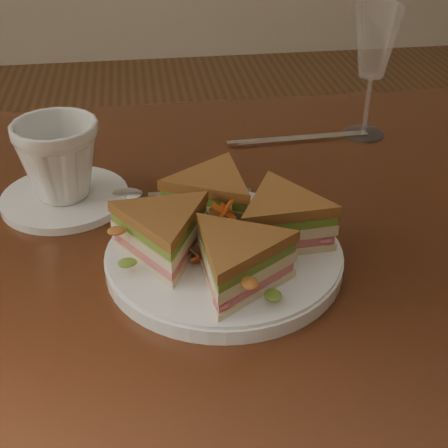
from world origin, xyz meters
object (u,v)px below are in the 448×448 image
Objects in this scene: saucer at (65,198)px; coffee_cup at (59,160)px; sandwich_wedges at (224,228)px; plate at (224,257)px; table at (254,293)px; wine_glass at (375,45)px; knife at (293,140)px; spoon at (143,195)px.

coffee_cup is (0.00, 0.00, 0.05)m from saucer.
plate is at bearing 180.00° from sandwich_wedges.
table is 0.39m from wine_glass.
knife is at bearing 43.75° from coffee_cup.
table is at bearing -132.25° from wine_glass.
saucer is at bearing 0.00° from coffee_cup.
coffee_cup reaches higher than saucer.
coffee_cup is at bearing 138.37° from plate.
plate is 0.41m from wine_glass.
plate reaches higher than spoon.
knife is at bearing 63.26° from plate.
knife is at bearing 63.26° from sandwich_wedges.
saucer is at bearing 138.37° from plate.
coffee_cup is (-0.18, 0.16, 0.01)m from sandwich_wedges.
saucer is at bearing 157.70° from table.
table is at bearing 54.11° from sandwich_wedges.
wine_glass is (0.34, 0.14, 0.13)m from spoon.
table is 11.64× the size of coffee_cup.
saucer reaches higher than table.
spoon is at bearing -156.97° from wine_glass.
plate is 0.04m from sandwich_wedges.
knife is 1.37× the size of saucer.
spoon is (-0.13, 0.09, 0.10)m from table.
coffee_cup reaches higher than spoon.
wine_glass is (0.11, 0.01, 0.13)m from knife.
plate is at bearing -130.94° from wine_glass.
sandwich_wedges is 1.60× the size of saucer.
knife is at bearing -176.83° from wine_glass.
sandwich_wedges reaches higher than table.
sandwich_wedges reaches higher than plate.
coffee_cup is at bearing -162.34° from wine_glass.
spoon is 1.79× the size of coffee_cup.
plate reaches higher than table.
plate reaches higher than knife.
table is 7.66× the size of saucer.
plate reaches higher than saucer.
sandwich_wedges is (-0.05, -0.07, 0.14)m from table.
sandwich_wedges is 0.24m from saucer.
saucer is 0.05m from coffee_cup.
table is 0.19m from spoon.
coffee_cup reaches higher than table.
table is 0.26m from knife.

